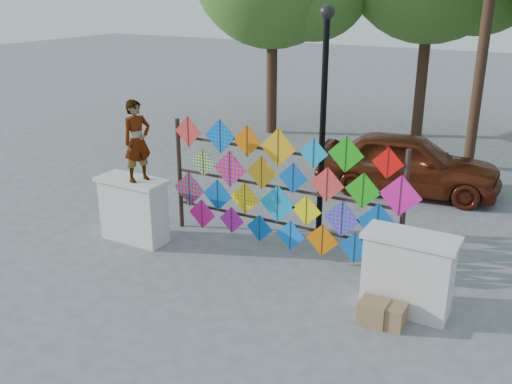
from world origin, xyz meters
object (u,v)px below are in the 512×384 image
kite_rack (283,191)px  vendor_woman (137,141)px  sedan (408,163)px  lamppost (324,101)px

kite_rack → vendor_woman: size_ratio=3.21×
sedan → vendor_woman: bearing=136.8°
lamppost → kite_rack: bearing=-99.1°
vendor_woman → lamppost: lamppost is taller
vendor_woman → lamppost: (2.79, 2.20, 0.64)m
kite_rack → lamppost: 1.95m
vendor_woman → lamppost: size_ratio=0.35×
lamppost → vendor_woman: bearing=-141.7°
kite_rack → lamppost: (0.20, 1.27, 1.47)m
sedan → lamppost: (-0.92, -3.22, 1.96)m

